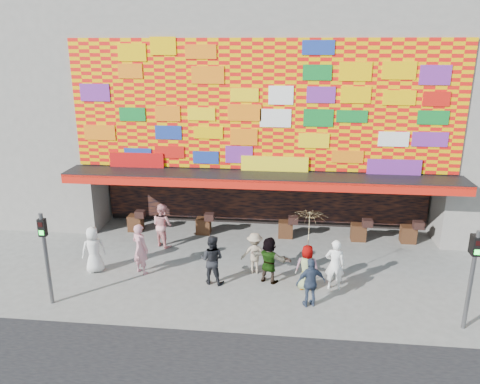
% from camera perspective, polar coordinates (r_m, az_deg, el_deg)
% --- Properties ---
extents(ground, '(90.00, 90.00, 0.00)m').
position_cam_1_polar(ground, '(15.84, 1.54, -11.83)').
color(ground, slate).
rests_on(ground, ground).
extents(shop_building, '(15.20, 9.40, 10.00)m').
position_cam_1_polar(shop_building, '(22.10, 3.48, 10.95)').
color(shop_building, gray).
rests_on(shop_building, ground).
extents(neighbor_left, '(11.00, 8.00, 12.00)m').
position_cam_1_polar(neighbor_left, '(25.98, -27.19, 11.79)').
color(neighbor_left, gray).
rests_on(neighbor_left, ground).
extents(signal_left, '(0.22, 0.20, 3.00)m').
position_cam_1_polar(signal_left, '(15.44, -22.65, -6.39)').
color(signal_left, '#59595B').
rests_on(signal_left, ground).
extents(signal_right, '(0.22, 0.20, 3.00)m').
position_cam_1_polar(signal_right, '(14.53, 26.51, -8.44)').
color(signal_right, '#59595B').
rests_on(signal_right, ground).
extents(ped_a, '(0.98, 0.89, 1.69)m').
position_cam_1_polar(ped_a, '(17.43, -17.41, -6.72)').
color(ped_a, silver).
rests_on(ped_a, ground).
extents(ped_b, '(0.80, 0.71, 1.85)m').
position_cam_1_polar(ped_b, '(16.88, -12.05, -6.79)').
color(ped_b, '#C5808C').
rests_on(ped_b, ground).
extents(ped_c, '(0.93, 0.78, 1.72)m').
position_cam_1_polar(ped_c, '(15.91, -3.44, -8.23)').
color(ped_c, black).
rests_on(ped_c, ground).
extents(ped_d, '(1.03, 0.66, 1.50)m').
position_cam_1_polar(ped_d, '(16.61, 1.79, -7.46)').
color(ped_d, tan).
rests_on(ped_d, ground).
extents(ped_e, '(1.01, 0.67, 1.60)m').
position_cam_1_polar(ped_e, '(14.76, 8.61, -10.86)').
color(ped_e, '#313E57').
rests_on(ped_e, ground).
extents(ped_f, '(1.57, 1.01, 1.62)m').
position_cam_1_polar(ped_f, '(16.00, 3.57, -8.27)').
color(ped_f, gray).
rests_on(ped_f, ground).
extents(ped_g, '(0.76, 0.50, 1.55)m').
position_cam_1_polar(ped_g, '(15.70, 8.17, -9.10)').
color(ped_g, gray).
rests_on(ped_g, ground).
extents(ped_h, '(0.68, 0.48, 1.75)m').
position_cam_1_polar(ped_h, '(15.82, 11.48, -8.67)').
color(ped_h, white).
rests_on(ped_h, ground).
extents(ped_i, '(1.09, 1.03, 1.77)m').
position_cam_1_polar(ped_i, '(18.95, -9.45, -3.99)').
color(ped_i, pink).
rests_on(ped_i, ground).
extents(parasol, '(1.36, 1.38, 2.00)m').
position_cam_1_polar(parasol, '(15.10, 8.40, -4.19)').
color(parasol, '#CFBC83').
rests_on(parasol, ground).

